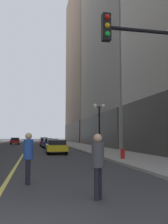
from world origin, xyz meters
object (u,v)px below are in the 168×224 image
(car_blue, at_px, (50,143))
(fire_hydrant_right, at_px, (123,155))
(car_white, at_px, (44,140))
(car_red, at_px, (15,141))
(car_yellow, at_px, (56,146))
(pedestrian_with_orange_bag, at_px, (98,161))
(street_lamp_right_mid, at_px, (99,117))
(car_maroon, at_px, (46,142))
(pedestrian_in_blue_hoodie, at_px, (28,154))
(traffic_light_near_right, at_px, (168,75))

(car_blue, distance_m, fire_hydrant_right, 17.60)
(car_white, distance_m, fire_hydrant_right, 41.34)
(car_red, bearing_deg, fire_hydrant_right, -74.32)
(car_yellow, xyz_separation_m, pedestrian_with_orange_bag, (-0.34, -16.86, 0.31))
(car_red, bearing_deg, pedestrian_with_orange_bag, -82.91)
(car_white, height_order, fire_hydrant_right, car_white)
(car_white, xyz_separation_m, street_lamp_right_mid, (3.34, -36.95, 2.54))
(fire_hydrant_right, bearing_deg, street_lamp_right_mid, 96.78)
(car_maroon, height_order, car_red, same)
(pedestrian_in_blue_hoodie, bearing_deg, car_blue, 84.53)
(car_white, bearing_deg, street_lamp_right_mid, -84.83)
(car_white, xyz_separation_m, traffic_light_near_right, (2.29, -49.80, 3.02))
(car_blue, relative_size, car_red, 1.10)
(pedestrian_with_orange_bag, relative_size, fire_hydrant_right, 2.20)
(car_white, relative_size, street_lamp_right_mid, 1.07)
(car_yellow, distance_m, car_white, 33.74)
(car_white, bearing_deg, pedestrian_in_blue_hoodie, -92.71)
(car_yellow, xyz_separation_m, fire_hydrant_right, (3.87, -7.42, -0.32))
(pedestrian_in_blue_hoodie, xyz_separation_m, traffic_light_near_right, (4.57, -1.69, 2.68))
(car_blue, bearing_deg, car_maroon, 92.48)
(car_maroon, relative_size, street_lamp_right_mid, 0.94)
(car_blue, xyz_separation_m, fire_hydrant_right, (3.81, -17.18, -0.32))
(car_blue, xyz_separation_m, pedestrian_with_orange_bag, (-0.41, -26.62, 0.31))
(street_lamp_right_mid, bearing_deg, car_red, 106.87)
(traffic_light_near_right, bearing_deg, pedestrian_with_orange_bag, -163.31)
(car_yellow, bearing_deg, traffic_light_near_right, -81.79)
(traffic_light_near_right, xyz_separation_m, street_lamp_right_mid, (1.05, 12.85, -0.49))
(car_white, height_order, street_lamp_right_mid, street_lamp_right_mid)
(pedestrian_with_orange_bag, bearing_deg, car_blue, 89.13)
(car_blue, relative_size, car_maroon, 1.11)
(car_blue, xyz_separation_m, car_white, (-0.03, 23.97, -0.00))
(car_red, bearing_deg, pedestrian_in_blue_hoodie, -85.09)
(car_white, bearing_deg, traffic_light_near_right, -87.37)
(car_yellow, height_order, fire_hydrant_right, car_yellow)
(car_maroon, xyz_separation_m, traffic_light_near_right, (2.54, -32.37, 3.02))
(pedestrian_in_blue_hoodie, relative_size, fire_hydrant_right, 2.26)
(pedestrian_with_orange_bag, bearing_deg, traffic_light_near_right, 16.69)
(car_blue, bearing_deg, fire_hydrant_right, -77.51)
(car_white, relative_size, pedestrian_in_blue_hoodie, 2.63)
(car_yellow, distance_m, street_lamp_right_mid, 5.30)
(car_yellow, xyz_separation_m, pedestrian_in_blue_hoodie, (-2.25, -14.37, 0.34))
(pedestrian_in_blue_hoodie, distance_m, traffic_light_near_right, 5.56)
(car_maroon, bearing_deg, pedestrian_with_orange_bag, -90.21)
(car_white, bearing_deg, car_maroon, -90.82)
(pedestrian_in_blue_hoodie, relative_size, street_lamp_right_mid, 0.41)
(car_red, relative_size, fire_hydrant_right, 5.26)
(car_blue, height_order, car_white, same)
(car_red, relative_size, pedestrian_with_orange_bag, 2.39)
(car_yellow, distance_m, pedestrian_in_blue_hoodie, 14.55)
(car_maroon, bearing_deg, pedestrian_in_blue_hoodie, -93.78)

